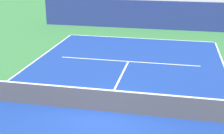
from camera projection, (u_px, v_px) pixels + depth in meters
ground_plane at (104, 111)px, 12.67m from camera, size 80.00×80.00×0.00m
court_surface at (104, 111)px, 12.67m from camera, size 11.00×24.00×0.01m
baseline_far at (140, 38)px, 23.68m from camera, size 11.00×0.10×0.00m
service_line_far at (128, 61)px, 18.56m from camera, size 8.26×0.10×0.00m
centre_service_line at (118, 82)px, 15.61m from camera, size 0.10×6.40×0.00m
back_wall at (145, 15)px, 26.52m from camera, size 17.81×0.30×2.36m
stands_tier_lower at (147, 10)px, 27.71m from camera, size 17.81×2.40×2.67m
stands_tier_upper at (150, 1)px, 29.75m from camera, size 17.81×2.40×3.70m
tennis_net at (104, 100)px, 12.50m from camera, size 11.08×0.08×1.07m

